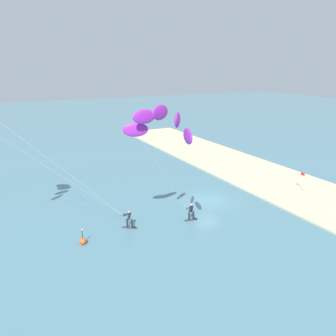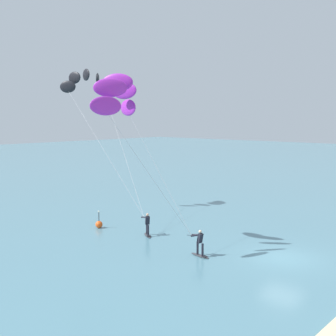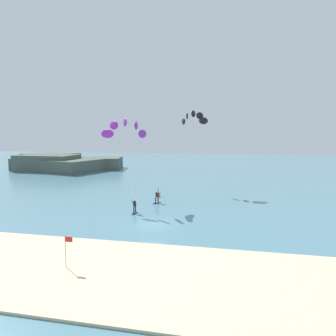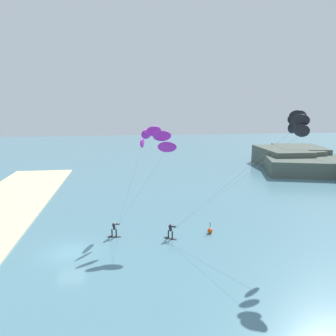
{
  "view_description": "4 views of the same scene",
  "coord_description": "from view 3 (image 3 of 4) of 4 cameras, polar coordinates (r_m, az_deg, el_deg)",
  "views": [
    {
      "loc": [
        -27.01,
        19.1,
        13.99
      ],
      "look_at": [
        -2.96,
        6.41,
        5.48
      ],
      "focal_mm": 34.9,
      "sensor_mm": 36.0,
      "label": 1
    },
    {
      "loc": [
        -24.31,
        -11.89,
        8.63
      ],
      "look_at": [
        -3.38,
        6.47,
        5.39
      ],
      "focal_mm": 46.57,
      "sensor_mm": 36.0,
      "label": 2
    },
    {
      "loc": [
        7.87,
        -29.37,
        9.14
      ],
      "look_at": [
        0.4,
        6.16,
        5.21
      ],
      "focal_mm": 32.7,
      "sensor_mm": 36.0,
      "label": 3
    },
    {
      "loc": [
        29.26,
        5.18,
        13.54
      ],
      "look_at": [
        -3.49,
        9.75,
        7.13
      ],
      "focal_mm": 34.73,
      "sensor_mm": 36.0,
      "label": 4
    }
  ],
  "objects": [
    {
      "name": "ground_plane",
      "position": [
        31.76,
        -3.05,
        -10.56
      ],
      "size": [
        240.0,
        240.0,
        0.0
      ],
      "primitive_type": "plane",
      "color": "slate"
    },
    {
      "name": "sand_strip",
      "position": [
        21.83,
        -11.0,
        -18.46
      ],
      "size": [
        80.0,
        11.09,
        0.16
      ],
      "primitive_type": "cube",
      "color": "beige",
      "rests_on": "ground"
    },
    {
      "name": "kitesurfer_nearshore",
      "position": [
        50.21,
        4.49,
        8.79
      ],
      "size": [
        6.46,
        13.12,
        13.12
      ],
      "color": "#333338",
      "rests_on": "ground"
    },
    {
      "name": "kitesurfer_mid_water",
      "position": [
        40.1,
        -7.94,
        6.9
      ],
      "size": [
        5.91,
        7.45,
        11.34
      ],
      "color": "#333338",
      "rests_on": "ground"
    },
    {
      "name": "marker_buoy",
      "position": [
        45.72,
        -1.82,
        -4.97
      ],
      "size": [
        0.56,
        0.56,
        1.38
      ],
      "color": "#EA5119",
      "rests_on": "ground"
    },
    {
      "name": "beach_flag",
      "position": [
        22.39,
        -18.28,
        -13.54
      ],
      "size": [
        0.56,
        0.05,
        2.2
      ],
      "color": "gray",
      "rests_on": "sand_strip"
    },
    {
      "name": "distant_headland",
      "position": [
        85.72,
        -19.46,
        0.9
      ],
      "size": [
        29.3,
        20.76,
        4.12
      ],
      "color": "#4C564C",
      "rests_on": "ground"
    }
  ]
}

